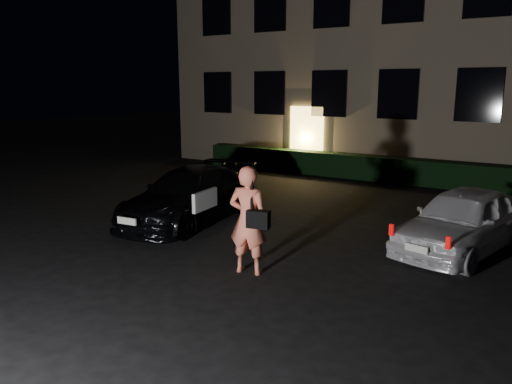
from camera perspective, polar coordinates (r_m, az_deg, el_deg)
The scene contains 6 objects.
ground at distance 9.05m, azimuth -6.40°, elevation -9.43°, with size 80.00×80.00×0.00m, color black.
building at distance 22.31m, azimuth 19.61°, elevation 18.37°, with size 20.00×8.11×12.00m.
hedge at distance 18.05m, azimuth 15.03°, elevation 2.50°, with size 15.00×0.70×0.85m, color black.
sedan at distance 12.41m, azimuth -7.63°, elevation -0.39°, with size 2.30×4.65×1.29m.
hatch at distance 10.88m, azimuth 22.55°, elevation -3.01°, with size 2.35×4.05×1.30m.
man at distance 8.82m, azimuth -0.86°, elevation -3.21°, with size 0.87×0.60×1.96m.
Camera 1 is at (5.35, -6.50, 3.31)m, focal length 35.00 mm.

